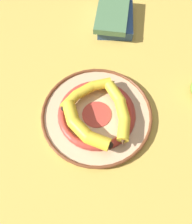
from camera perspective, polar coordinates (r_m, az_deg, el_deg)
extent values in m
plane|color=gold|center=(0.79, 1.05, -2.09)|extent=(2.80, 2.80, 0.00)
cylinder|color=tan|center=(0.79, 0.00, -0.91)|extent=(0.33, 0.33, 0.01)
torus|color=#AD382D|center=(0.78, 0.00, -0.53)|extent=(0.23, 0.23, 0.02)
cylinder|color=#AD382D|center=(0.79, 0.00, -0.63)|extent=(0.09, 0.09, 0.00)
torus|color=brown|center=(0.78, 0.00, -0.59)|extent=(0.34, 0.34, 0.01)
cylinder|color=gold|center=(0.81, 1.26, 6.08)|extent=(0.05, 0.07, 0.03)
cylinder|color=gold|center=(0.79, -2.50, 4.70)|extent=(0.03, 0.06, 0.03)
cylinder|color=gold|center=(0.78, -5.66, 2.29)|extent=(0.04, 0.06, 0.03)
sphere|color=gold|center=(0.80, -0.75, 5.66)|extent=(0.03, 0.03, 0.03)
sphere|color=gold|center=(0.79, -4.29, 3.72)|extent=(0.03, 0.03, 0.03)
cone|color=#472D19|center=(0.81, 3.24, 6.49)|extent=(0.03, 0.03, 0.02)
sphere|color=black|center=(0.77, -7.06, 0.81)|extent=(0.02, 0.02, 0.02)
cylinder|color=gold|center=(0.75, -5.50, -0.11)|extent=(0.07, 0.06, 0.04)
cylinder|color=gold|center=(0.73, -3.35, -3.81)|extent=(0.07, 0.04, 0.04)
cylinder|color=gold|center=(0.72, 0.59, -6.37)|extent=(0.07, 0.06, 0.04)
sphere|color=gold|center=(0.74, -4.93, -2.17)|extent=(0.04, 0.04, 0.04)
sphere|color=gold|center=(0.72, -1.73, -5.50)|extent=(0.04, 0.04, 0.04)
cone|color=#472D19|center=(0.77, -6.04, 1.87)|extent=(0.04, 0.04, 0.03)
sphere|color=black|center=(0.71, 2.95, -7.23)|extent=(0.02, 0.02, 0.02)
cylinder|color=yellow|center=(0.73, 6.04, -3.85)|extent=(0.07, 0.07, 0.03)
cylinder|color=yellow|center=(0.76, 5.70, 0.50)|extent=(0.07, 0.06, 0.03)
cylinder|color=yellow|center=(0.79, 3.98, 4.33)|extent=(0.07, 0.04, 0.03)
sphere|color=yellow|center=(0.75, 6.25, -1.63)|extent=(0.03, 0.03, 0.03)
sphere|color=yellow|center=(0.78, 5.17, 2.56)|extent=(0.03, 0.03, 0.03)
cone|color=#472D19|center=(0.72, 5.83, -6.16)|extent=(0.04, 0.04, 0.03)
sphere|color=black|center=(0.80, 2.82, 6.04)|extent=(0.02, 0.02, 0.02)
cube|color=#2D4C84|center=(1.03, 4.25, 19.47)|extent=(0.21, 0.21, 0.04)
cube|color=white|center=(1.03, 4.25, 19.64)|extent=(0.20, 0.20, 0.03)
cube|color=#4C754C|center=(1.01, 3.59, 20.65)|extent=(0.22, 0.22, 0.02)
cube|color=white|center=(1.01, 3.62, 20.84)|extent=(0.21, 0.21, 0.02)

